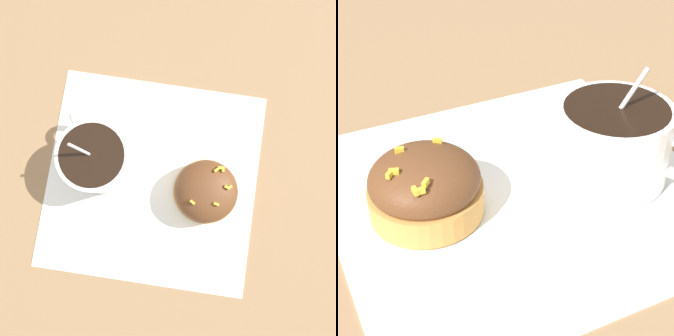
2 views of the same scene
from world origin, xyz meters
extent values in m
plane|color=#93704C|center=(0.00, 0.00, 0.00)|extent=(3.00, 3.00, 0.00)
cube|color=white|center=(0.00, 0.00, 0.00)|extent=(0.32, 0.31, 0.00)
cylinder|color=white|center=(-0.08, 0.01, 0.04)|extent=(0.09, 0.09, 0.06)
cylinder|color=black|center=(-0.08, 0.01, 0.06)|extent=(0.08, 0.08, 0.01)
torus|color=white|center=(-0.11, 0.05, 0.04)|extent=(0.03, 0.04, 0.04)
ellipsoid|color=silver|center=(-0.11, 0.02, 0.01)|extent=(0.03, 0.02, 0.01)
cylinder|color=silver|center=(-0.08, 0.01, 0.06)|extent=(0.05, 0.01, 0.09)
cylinder|color=#D19347|center=(0.08, 0.00, 0.01)|extent=(0.09, 0.09, 0.02)
ellipsoid|color=brown|center=(0.08, 0.00, 0.03)|extent=(0.09, 0.09, 0.04)
cube|color=yellow|center=(0.10, 0.01, 0.05)|extent=(0.01, 0.01, 0.00)
cube|color=yellow|center=(0.10, 0.01, 0.05)|extent=(0.01, 0.00, 0.00)
cube|color=yellow|center=(0.09, 0.03, 0.05)|extent=(0.01, 0.00, 0.00)
cube|color=yellow|center=(0.09, -0.01, 0.05)|extent=(0.01, 0.00, 0.00)
cube|color=yellow|center=(0.09, 0.03, 0.05)|extent=(0.00, 0.01, 0.00)
cube|color=yellow|center=(0.08, 0.03, 0.05)|extent=(0.01, 0.01, 0.00)
cube|color=yellow|center=(0.06, -0.02, 0.05)|extent=(0.01, 0.01, 0.00)
camera|label=1|loc=(0.03, -0.03, 0.48)|focal=35.00mm
camera|label=2|loc=(0.14, 0.33, 0.29)|focal=60.00mm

